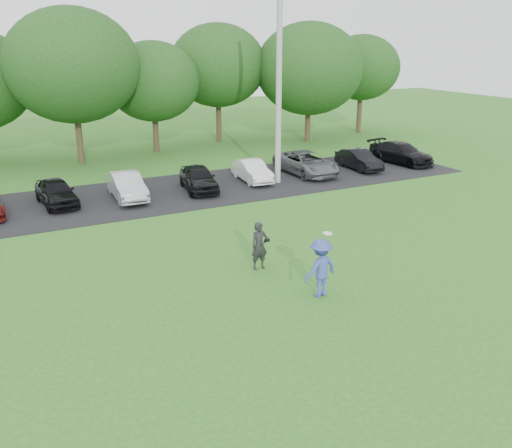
{
  "coord_description": "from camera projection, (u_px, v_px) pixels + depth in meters",
  "views": [
    {
      "loc": [
        -8.08,
        -11.98,
        7.13
      ],
      "look_at": [
        0.0,
        3.5,
        1.3
      ],
      "focal_mm": 40.0,
      "sensor_mm": 36.0,
      "label": 1
    }
  ],
  "objects": [
    {
      "name": "camera_bystander",
      "position": [
        259.0,
        246.0,
        17.99
      ],
      "size": [
        0.57,
        0.42,
        1.55
      ],
      "color": "black",
      "rests_on": "ground"
    },
    {
      "name": "parked_cars",
      "position": [
        164.0,
        181.0,
        26.67
      ],
      "size": [
        30.77,
        4.53,
        1.21
      ],
      "color": "#AFB1B6",
      "rests_on": "parking_lot"
    },
    {
      "name": "utility_pole",
      "position": [
        279.0,
        74.0,
        27.1
      ],
      "size": [
        0.28,
        0.28,
        10.67
      ],
      "primitive_type": "cylinder",
      "color": "#9B9B96",
      "rests_on": "ground"
    },
    {
      "name": "frisbee_player",
      "position": [
        320.0,
        268.0,
        16.08
      ],
      "size": [
        1.2,
        0.81,
        1.9
      ],
      "color": "#38489E",
      "rests_on": "ground"
    },
    {
      "name": "tree_row",
      "position": [
        130.0,
        73.0,
        34.12
      ],
      "size": [
        42.39,
        9.85,
        8.64
      ],
      "color": "#38281C",
      "rests_on": "ground"
    },
    {
      "name": "parking_lot",
      "position": [
        163.0,
        193.0,
        26.8
      ],
      "size": [
        32.0,
        6.5,
        0.03
      ],
      "primitive_type": "cube",
      "color": "black",
      "rests_on": "ground"
    },
    {
      "name": "ground",
      "position": [
        314.0,
        303.0,
        15.88
      ],
      "size": [
        100.0,
        100.0,
        0.0
      ],
      "primitive_type": "plane",
      "color": "#25671D",
      "rests_on": "ground"
    }
  ]
}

